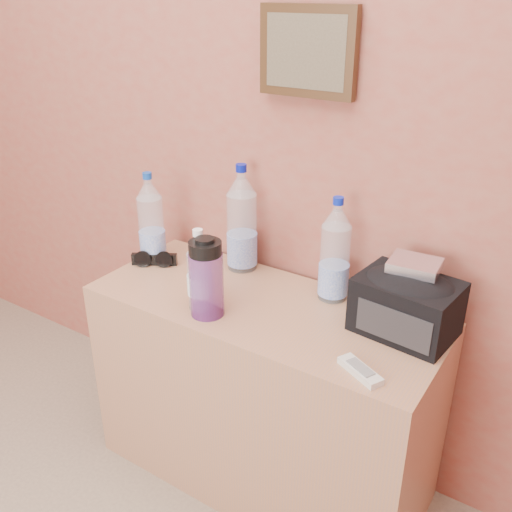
{
  "coord_description": "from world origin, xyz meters",
  "views": [
    {
      "loc": [
        0.99,
        0.48,
        1.57
      ],
      "look_at": [
        0.18,
        1.71,
        0.87
      ],
      "focal_mm": 40.0,
      "sensor_mm": 36.0,
      "label": 1
    }
  ],
  "objects_px": {
    "dresser": "(263,394)",
    "foil_packet": "(415,265)",
    "sunglasses": "(154,259)",
    "ac_remote": "(360,371)",
    "pet_large_b": "(242,224)",
    "pet_small": "(200,274)",
    "pet_large_c": "(335,255)",
    "pet_large_a": "(151,223)",
    "nalgene_bottle": "(206,278)",
    "toiletry_bag": "(407,303)"
  },
  "relations": [
    {
      "from": "pet_large_c",
      "to": "ac_remote",
      "type": "relative_size",
      "value": 2.5
    },
    {
      "from": "pet_large_c",
      "to": "foil_packet",
      "type": "xyz_separation_m",
      "value": [
        0.25,
        -0.04,
        0.05
      ]
    },
    {
      "from": "pet_small",
      "to": "nalgene_bottle",
      "type": "relative_size",
      "value": 1.04
    },
    {
      "from": "foil_packet",
      "to": "pet_large_c",
      "type": "bearing_deg",
      "value": 172.01
    },
    {
      "from": "pet_small",
      "to": "ac_remote",
      "type": "distance_m",
      "value": 0.55
    },
    {
      "from": "pet_large_c",
      "to": "nalgene_bottle",
      "type": "relative_size",
      "value": 1.35
    },
    {
      "from": "pet_large_c",
      "to": "ac_remote",
      "type": "height_order",
      "value": "pet_large_c"
    },
    {
      "from": "dresser",
      "to": "pet_small",
      "type": "distance_m",
      "value": 0.49
    },
    {
      "from": "pet_large_a",
      "to": "toiletry_bag",
      "type": "distance_m",
      "value": 0.91
    },
    {
      "from": "dresser",
      "to": "toiletry_bag",
      "type": "bearing_deg",
      "value": 12.41
    },
    {
      "from": "pet_large_a",
      "to": "nalgene_bottle",
      "type": "height_order",
      "value": "pet_large_a"
    },
    {
      "from": "pet_large_b",
      "to": "foil_packet",
      "type": "distance_m",
      "value": 0.61
    },
    {
      "from": "pet_large_c",
      "to": "foil_packet",
      "type": "height_order",
      "value": "pet_large_c"
    },
    {
      "from": "pet_small",
      "to": "sunglasses",
      "type": "xyz_separation_m",
      "value": [
        -0.32,
        0.14,
        -0.09
      ]
    },
    {
      "from": "pet_large_c",
      "to": "pet_small",
      "type": "distance_m",
      "value": 0.41
    },
    {
      "from": "pet_large_a",
      "to": "pet_small",
      "type": "relative_size",
      "value": 1.26
    },
    {
      "from": "pet_large_b",
      "to": "nalgene_bottle",
      "type": "distance_m",
      "value": 0.33
    },
    {
      "from": "pet_large_b",
      "to": "foil_packet",
      "type": "xyz_separation_m",
      "value": [
        0.61,
        -0.05,
        0.03
      ]
    },
    {
      "from": "nalgene_bottle",
      "to": "foil_packet",
      "type": "height_order",
      "value": "nalgene_bottle"
    },
    {
      "from": "pet_large_a",
      "to": "foil_packet",
      "type": "distance_m",
      "value": 0.91
    },
    {
      "from": "pet_large_b",
      "to": "pet_large_c",
      "type": "xyz_separation_m",
      "value": [
        0.35,
        -0.02,
        -0.02
      ]
    },
    {
      "from": "toiletry_bag",
      "to": "pet_large_a",
      "type": "bearing_deg",
      "value": -171.43
    },
    {
      "from": "dresser",
      "to": "nalgene_bottle",
      "type": "height_order",
      "value": "nalgene_bottle"
    },
    {
      "from": "pet_large_b",
      "to": "sunglasses",
      "type": "relative_size",
      "value": 2.33
    },
    {
      "from": "dresser",
      "to": "pet_large_c",
      "type": "bearing_deg",
      "value": 44.87
    },
    {
      "from": "pet_large_a",
      "to": "pet_small",
      "type": "bearing_deg",
      "value": -25.99
    },
    {
      "from": "pet_large_c",
      "to": "toiletry_bag",
      "type": "xyz_separation_m",
      "value": [
        0.25,
        -0.07,
        -0.06
      ]
    },
    {
      "from": "sunglasses",
      "to": "ac_remote",
      "type": "xyz_separation_m",
      "value": [
        0.85,
        -0.18,
        -0.01
      ]
    },
    {
      "from": "pet_large_b",
      "to": "pet_small",
      "type": "height_order",
      "value": "pet_large_b"
    },
    {
      "from": "pet_large_a",
      "to": "toiletry_bag",
      "type": "bearing_deg",
      "value": 2.52
    },
    {
      "from": "pet_large_c",
      "to": "toiletry_bag",
      "type": "relative_size",
      "value": 1.24
    },
    {
      "from": "sunglasses",
      "to": "nalgene_bottle",
      "type": "bearing_deg",
      "value": -55.19
    },
    {
      "from": "sunglasses",
      "to": "pet_large_b",
      "type": "bearing_deg",
      "value": -1.69
    },
    {
      "from": "pet_large_b",
      "to": "ac_remote",
      "type": "height_order",
      "value": "pet_large_b"
    },
    {
      "from": "pet_large_a",
      "to": "nalgene_bottle",
      "type": "relative_size",
      "value": 1.32
    },
    {
      "from": "dresser",
      "to": "pet_small",
      "type": "bearing_deg",
      "value": -141.76
    },
    {
      "from": "dresser",
      "to": "foil_packet",
      "type": "bearing_deg",
      "value": 16.27
    },
    {
      "from": "pet_large_a",
      "to": "foil_packet",
      "type": "xyz_separation_m",
      "value": [
        0.9,
        0.07,
        0.05
      ]
    },
    {
      "from": "toiletry_bag",
      "to": "foil_packet",
      "type": "distance_m",
      "value": 0.11
    },
    {
      "from": "pet_large_b",
      "to": "dresser",
      "type": "bearing_deg",
      "value": -41.34
    },
    {
      "from": "pet_small",
      "to": "foil_packet",
      "type": "bearing_deg",
      "value": 22.97
    },
    {
      "from": "pet_large_a",
      "to": "toiletry_bag",
      "type": "height_order",
      "value": "pet_large_a"
    },
    {
      "from": "pet_large_a",
      "to": "pet_small",
      "type": "xyz_separation_m",
      "value": [
        0.34,
        -0.17,
        -0.03
      ]
    },
    {
      "from": "foil_packet",
      "to": "pet_large_a",
      "type": "bearing_deg",
      "value": -175.62
    },
    {
      "from": "dresser",
      "to": "nalgene_bottle",
      "type": "distance_m",
      "value": 0.5
    },
    {
      "from": "pet_large_c",
      "to": "pet_small",
      "type": "relative_size",
      "value": 1.3
    },
    {
      "from": "pet_large_c",
      "to": "sunglasses",
      "type": "xyz_separation_m",
      "value": [
        -0.62,
        -0.13,
        -0.13
      ]
    },
    {
      "from": "pet_small",
      "to": "nalgene_bottle",
      "type": "xyz_separation_m",
      "value": [
        0.04,
        -0.02,
        0.01
      ]
    },
    {
      "from": "dresser",
      "to": "pet_large_c",
      "type": "xyz_separation_m",
      "value": [
        0.16,
        0.16,
        0.49
      ]
    },
    {
      "from": "sunglasses",
      "to": "foil_packet",
      "type": "relative_size",
      "value": 1.18
    }
  ]
}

